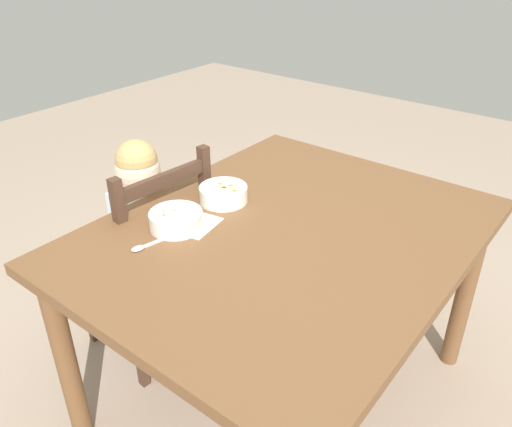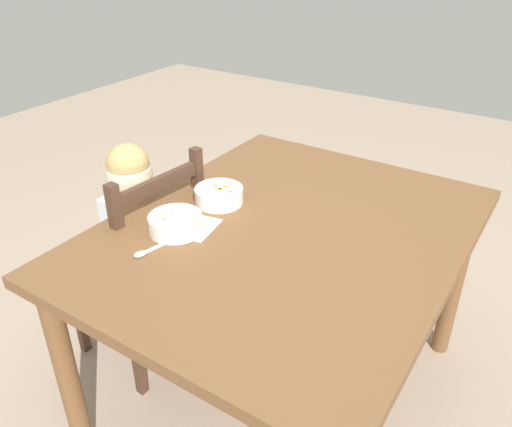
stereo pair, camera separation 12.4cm
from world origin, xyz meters
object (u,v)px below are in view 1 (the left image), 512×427
Objects in this scene: dining_table at (285,254)px; spoon at (144,246)px; dining_chair at (151,259)px; child_figure at (149,221)px; bowl_of_peas at (176,219)px; bowl_of_carrots at (223,193)px.

spoon is at bearing 141.84° from dining_table.
dining_table is at bearing -80.32° from dining_chair.
dining_chair is 0.18m from child_figure.
child_figure is 5.50× the size of bowl_of_peas.
bowl_of_carrots is at bearing 85.86° from dining_table.
spoon is (-0.15, -0.01, -0.03)m from bowl_of_peas.
spoon is (-0.26, -0.30, 0.14)m from child_figure.
dining_chair is 0.52m from spoon.
dining_table is at bearing -38.16° from spoon.
dining_table is at bearing -80.65° from child_figure.
child_figure is at bearing 111.80° from bowl_of_carrots.
child_figure reaches higher than dining_chair.
bowl_of_carrots is 0.38m from spoon.
dining_table is 9.77× the size of spoon.
bowl_of_peas reaches higher than spoon.
bowl_of_peas is (-0.11, -0.30, 0.35)m from dining_chair.
dining_table is 7.70× the size of bowl_of_peas.
bowl_of_carrots reaches higher than dining_table.
bowl_of_peas is 1.01× the size of bowl_of_carrots.
spoon is (-0.36, 0.28, 0.10)m from dining_table.
child_figure reaches higher than bowl_of_carrots.
dining_chair is 5.31× the size of bowl_of_peas.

